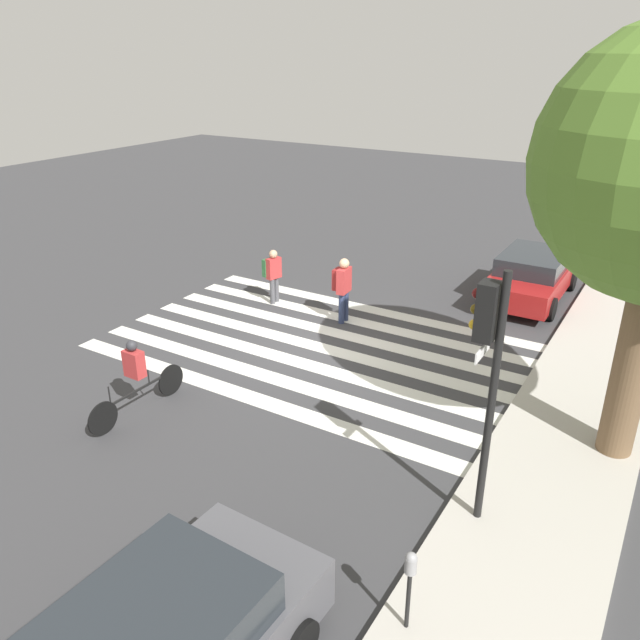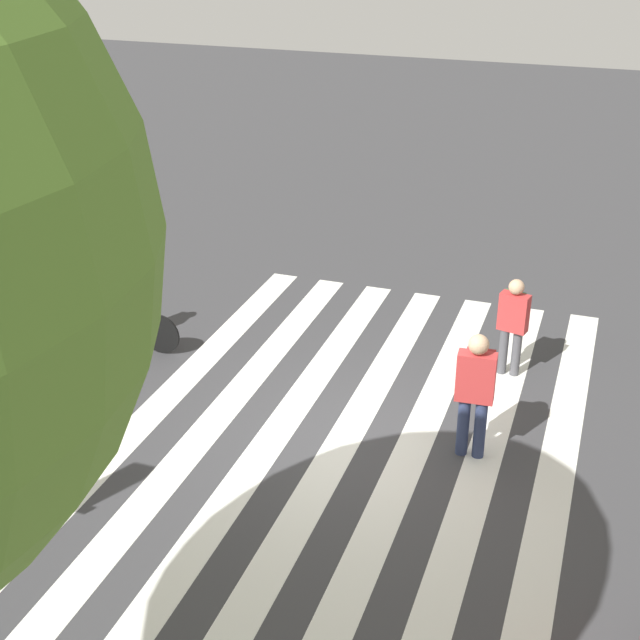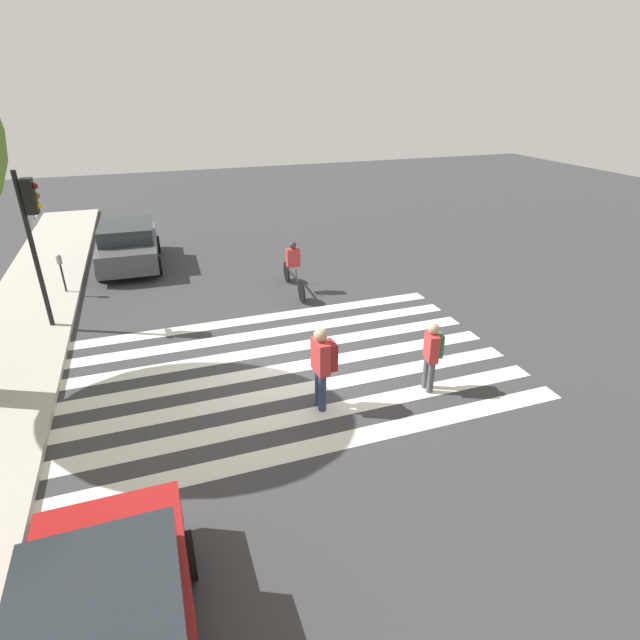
# 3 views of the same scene
# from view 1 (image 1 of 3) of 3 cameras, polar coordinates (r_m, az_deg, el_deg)

# --- Properties ---
(ground_plane) EXTENTS (60.00, 60.00, 0.00)m
(ground_plane) POSITION_cam_1_polar(r_m,az_deg,el_deg) (15.49, -0.56, -2.37)
(ground_plane) COLOR #38383A
(sidewalk_curb) EXTENTS (36.00, 2.50, 0.14)m
(sidewalk_curb) POSITION_cam_1_polar(r_m,az_deg,el_deg) (13.63, 22.58, -7.93)
(sidewalk_curb) COLOR #ADA89E
(sidewalk_curb) RESTS_ON ground_plane
(crosswalk_stripes) EXTENTS (6.12, 10.00, 0.01)m
(crosswalk_stripes) POSITION_cam_1_polar(r_m,az_deg,el_deg) (15.49, -0.56, -2.35)
(crosswalk_stripes) COLOR silver
(crosswalk_stripes) RESTS_ON ground_plane
(traffic_light) EXTENTS (0.60, 0.50, 4.14)m
(traffic_light) POSITION_cam_1_polar(r_m,az_deg,el_deg) (8.94, 15.10, -3.01)
(traffic_light) COLOR black
(traffic_light) RESTS_ON ground_plane
(parking_meter) EXTENTS (0.15, 0.15, 1.33)m
(parking_meter) POSITION_cam_1_polar(r_m,az_deg,el_deg) (8.14, 8.23, -22.06)
(parking_meter) COLOR black
(parking_meter) RESTS_ON ground_plane
(pedestrian_adult_yellow_jacket) EXTENTS (0.47, 0.43, 1.59)m
(pedestrian_adult_yellow_jacket) POSITION_cam_1_polar(r_m,az_deg,el_deg) (17.84, -4.36, 4.39)
(pedestrian_adult_yellow_jacket) COLOR #4C4C51
(pedestrian_adult_yellow_jacket) RESTS_ON ground_plane
(pedestrian_adult_tall_backpack) EXTENTS (0.51, 0.43, 1.78)m
(pedestrian_adult_tall_backpack) POSITION_cam_1_polar(r_m,az_deg,el_deg) (16.49, 2.08, 3.22)
(pedestrian_adult_tall_backpack) COLOR navy
(pedestrian_adult_tall_backpack) RESTS_ON ground_plane
(cyclist_mid_street) EXTENTS (2.46, 0.41, 1.62)m
(cyclist_mid_street) POSITION_cam_1_polar(r_m,az_deg,el_deg) (12.87, -16.51, -4.85)
(cyclist_mid_street) COLOR black
(cyclist_mid_street) RESTS_ON ground_plane
(car_parked_silver_sedan) EXTENTS (4.35, 2.02, 1.39)m
(car_parked_silver_sedan) POSITION_cam_1_polar(r_m,az_deg,el_deg) (19.20, 18.82, 3.91)
(car_parked_silver_sedan) COLOR maroon
(car_parked_silver_sedan) RESTS_ON ground_plane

